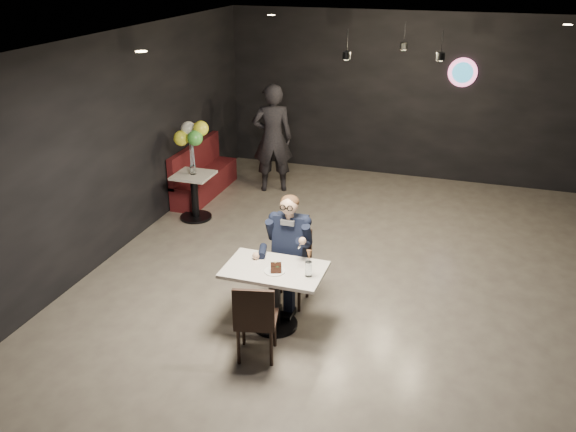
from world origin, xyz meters
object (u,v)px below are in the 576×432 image
(seated_man, at_px, (290,249))
(main_table, at_px, (275,298))
(side_table, at_px, (195,197))
(chair_near, at_px, (257,318))
(balloon_vase, at_px, (193,170))
(passerby, at_px, (273,138))
(chair_far, at_px, (290,268))
(sundae_glass, at_px, (309,269))
(booth_bench, at_px, (204,170))

(seated_man, bearing_deg, main_table, -90.00)
(main_table, relative_size, side_table, 1.52)
(chair_near, bearing_deg, side_table, 112.63)
(side_table, xyz_separation_m, balloon_vase, (0.00, 0.00, 0.46))
(side_table, bearing_deg, passerby, 64.52)
(chair_far, bearing_deg, chair_near, -90.00)
(chair_near, bearing_deg, main_table, 76.79)
(sundae_glass, distance_m, booth_bench, 4.60)
(main_table, distance_m, side_table, 3.33)
(chair_near, distance_m, booth_bench, 4.77)
(balloon_vase, bearing_deg, main_table, -48.41)
(side_table, height_order, balloon_vase, balloon_vase)
(main_table, bearing_deg, booth_bench, 125.73)
(side_table, distance_m, passerby, 1.85)
(chair_near, distance_m, seated_man, 1.15)
(chair_near, relative_size, balloon_vase, 6.47)
(main_table, height_order, passerby, passerby)
(booth_bench, distance_m, balloon_vase, 1.11)
(seated_man, xyz_separation_m, booth_bench, (-2.51, 2.94, -0.27))
(sundae_glass, bearing_deg, chair_far, 123.88)
(side_table, bearing_deg, main_table, -48.41)
(chair_far, bearing_deg, sundae_glass, -56.12)
(side_table, distance_m, balloon_vase, 0.46)
(booth_bench, xyz_separation_m, side_table, (0.30, -1.00, -0.09))
(chair_far, bearing_deg, passerby, 112.45)
(chair_near, relative_size, sundae_glass, 5.45)
(side_table, bearing_deg, chair_near, -54.15)
(passerby, bearing_deg, side_table, 43.09)
(sundae_glass, distance_m, passerby, 4.53)
(main_table, relative_size, balloon_vase, 7.74)
(chair_near, xyz_separation_m, passerby, (-1.46, 4.64, 0.49))
(passerby, bearing_deg, main_table, 88.24)
(main_table, relative_size, chair_far, 1.20)
(seated_man, relative_size, balloon_vase, 10.13)
(balloon_vase, bearing_deg, chair_far, -41.28)
(balloon_vase, distance_m, passerby, 1.76)
(chair_near, xyz_separation_m, sundae_glass, (0.40, 0.52, 0.37))
(chair_far, xyz_separation_m, passerby, (-1.46, 3.53, 0.49))
(chair_far, distance_m, chair_near, 1.12)
(chair_near, bearing_deg, passerby, 94.20)
(main_table, relative_size, booth_bench, 0.61)
(chair_far, distance_m, balloon_vase, 2.97)
(chair_far, height_order, passerby, passerby)
(main_table, relative_size, seated_man, 0.76)
(chair_far, relative_size, booth_bench, 0.51)
(sundae_glass, height_order, booth_bench, sundae_glass)
(passerby, bearing_deg, balloon_vase, 43.09)
(sundae_glass, relative_size, side_table, 0.23)
(balloon_vase, bearing_deg, passerby, 64.52)
(chair_far, relative_size, balloon_vase, 6.47)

